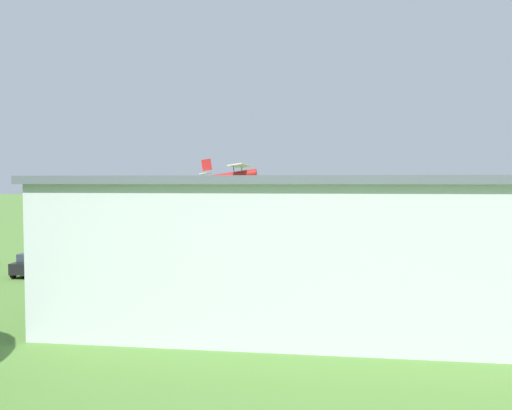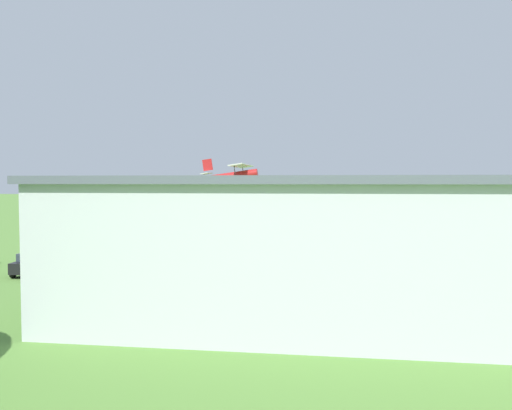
% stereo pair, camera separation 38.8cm
% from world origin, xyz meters
% --- Properties ---
extents(ground_plane, '(400.00, 400.00, 0.00)m').
position_xyz_m(ground_plane, '(0.00, 0.00, 0.00)').
color(ground_plane, '#568438').
extents(hangar, '(27.23, 11.88, 7.04)m').
position_xyz_m(hangar, '(-3.13, 31.63, 3.53)').
color(hangar, silver).
rests_on(hangar, ground_plane).
extents(biplane, '(7.22, 9.06, 3.77)m').
position_xyz_m(biplane, '(9.26, -0.29, 7.53)').
color(biplane, '#B21E1E').
extents(car_orange, '(2.16, 4.36, 1.66)m').
position_xyz_m(car_orange, '(11.57, 22.79, 0.86)').
color(car_orange, orange).
rests_on(car_orange, ground_plane).
extents(car_black, '(2.29, 4.24, 1.65)m').
position_xyz_m(car_black, '(18.83, 23.09, 0.86)').
color(car_black, black).
rests_on(car_black, ground_plane).
extents(person_near_hangar_door, '(0.46, 0.46, 1.53)m').
position_xyz_m(person_near_hangar_door, '(10.98, 18.84, 0.76)').
color(person_near_hangar_door, orange).
rests_on(person_near_hangar_door, ground_plane).
extents(person_beside_truck, '(0.51, 0.51, 1.68)m').
position_xyz_m(person_beside_truck, '(-10.41, 17.72, 0.84)').
color(person_beside_truck, '#B23333').
rests_on(person_beside_truck, ground_plane).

